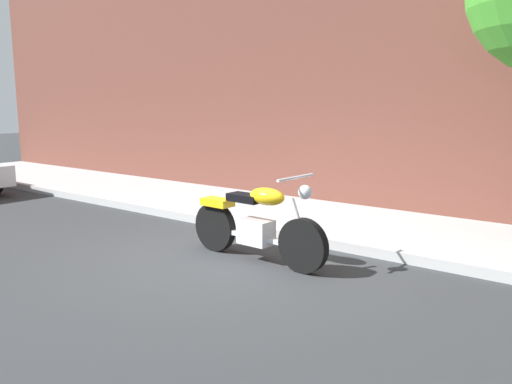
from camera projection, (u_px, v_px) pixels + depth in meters
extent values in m
plane|color=#303335|center=(225.00, 261.00, 6.75)|extent=(60.00, 60.00, 0.00)
cube|color=#ADADAD|center=(324.00, 221.00, 8.74)|extent=(24.16, 2.53, 0.14)
cylinder|color=black|center=(303.00, 246.00, 6.24)|extent=(0.67, 0.15, 0.67)
cylinder|color=black|center=(215.00, 227.00, 7.18)|extent=(0.67, 0.15, 0.67)
cube|color=silver|center=(256.00, 232.00, 6.70)|extent=(0.45, 0.30, 0.32)
cube|color=silver|center=(256.00, 237.00, 6.71)|extent=(1.33, 0.14, 0.06)
ellipsoid|color=yellow|center=(267.00, 196.00, 6.50)|extent=(0.53, 0.28, 0.22)
cube|color=black|center=(245.00, 198.00, 6.74)|extent=(0.49, 0.26, 0.10)
cube|color=yellow|center=(217.00, 202.00, 7.09)|extent=(0.45, 0.26, 0.10)
cylinder|color=silver|center=(299.00, 222.00, 6.23)|extent=(0.27, 0.06, 0.58)
cylinder|color=silver|center=(296.00, 178.00, 6.18)|extent=(0.07, 0.70, 0.04)
sphere|color=silver|center=(305.00, 192.00, 6.12)|extent=(0.17, 0.17, 0.17)
cylinder|color=silver|center=(249.00, 234.00, 7.00)|extent=(0.80, 0.13, 0.09)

